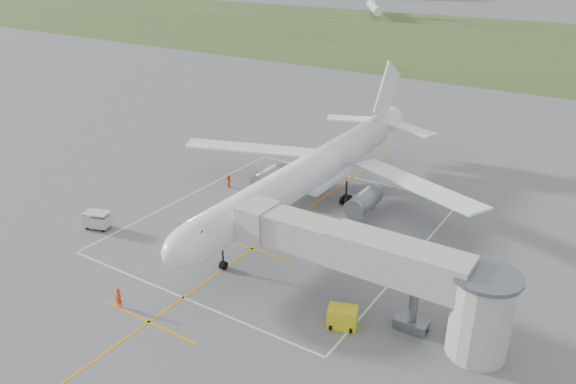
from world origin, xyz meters
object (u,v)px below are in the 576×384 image
Objects in this scene: jet_bridge at (388,269)px; ramp_worker_wing at (229,181)px; ramp_worker_nose at (119,298)px; gpu_unit at (342,317)px; baggage_cart at (97,220)px; airliner at (308,173)px.

ramp_worker_wing is (-27.22, 14.42, -3.97)m from jet_bridge.
jet_bridge is 31.06m from ramp_worker_wing.
ramp_worker_nose is at bearing -151.62° from jet_bridge.
gpu_unit is at bearing 172.41° from ramp_worker_wing.
airliner is at bearing 27.22° from baggage_cart.
baggage_cart is at bearing 145.58° from ramp_worker_nose.
jet_bridge reaches higher than ramp_worker_nose.
jet_bridge reaches higher than gpu_unit.
airliner is 17.66× the size of gpu_unit.
airliner reaches higher than ramp_worker_nose.
jet_bridge is (15.72, -14.25, 0.35)m from airliner.
baggage_cart is (-29.60, 0.74, 0.10)m from gpu_unit.
ramp_worker_nose is (-19.21, -10.38, -3.85)m from jet_bridge.
gpu_unit is at bearing -51.73° from airliner.
baggage_cart is 1.69× the size of ramp_worker_nose.
gpu_unit is 18.50m from ramp_worker_nose.
jet_bridge is 8.84× the size of gpu_unit.
gpu_unit is at bearing -18.81° from baggage_cart.
baggage_cart is 1.95× the size of ramp_worker_wing.
gpu_unit is (-2.44, -2.58, -3.90)m from jet_bridge.
airliner reaches higher than ramp_worker_wing.
jet_bridge is at bearing -14.09° from baggage_cart.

